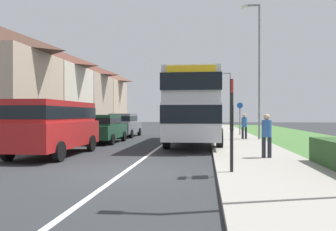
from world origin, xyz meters
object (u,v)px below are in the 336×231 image
(double_decker_bus, at_px, (195,105))
(street_lamp_mid, at_px, (258,64))
(parked_car_dark_green, at_px, (103,127))
(cycle_route_sign, at_px, (240,117))
(parked_car_grey, at_px, (124,124))
(bus_stop_sign, at_px, (232,119))
(parked_van_red, at_px, (54,123))
(street_lamp_far, at_px, (229,96))
(pedestrian_walking_away, at_px, (244,125))
(pedestrian_at_stop, at_px, (267,133))

(double_decker_bus, height_order, street_lamp_mid, street_lamp_mid)
(parked_car_dark_green, bearing_deg, street_lamp_mid, 14.12)
(parked_car_dark_green, bearing_deg, double_decker_bus, -0.48)
(cycle_route_sign, bearing_deg, parked_car_grey, -170.97)
(parked_car_grey, distance_m, cycle_route_sign, 8.58)
(bus_stop_sign, bearing_deg, parked_van_red, 151.00)
(parked_car_dark_green, xyz_separation_m, street_lamp_far, (8.67, 21.82, 2.93))
(parked_van_red, distance_m, pedestrian_walking_away, 11.90)
(parked_car_grey, distance_m, pedestrian_walking_away, 8.75)
(double_decker_bus, height_order, parked_car_dark_green, double_decker_bus)
(parked_car_grey, bearing_deg, parked_van_red, -90.46)
(double_decker_bus, xyz_separation_m, street_lamp_mid, (3.76, 2.32, 2.60))
(parked_car_grey, relative_size, bus_stop_sign, 1.77)
(pedestrian_walking_away, xyz_separation_m, street_lamp_mid, (0.77, -0.25, 3.77))
(parked_van_red, bearing_deg, pedestrian_walking_away, 45.02)
(pedestrian_at_stop, bearing_deg, cycle_route_sign, 88.34)
(double_decker_bus, xyz_separation_m, bus_stop_sign, (1.29, -9.57, -0.60))
(parked_van_red, distance_m, bus_stop_sign, 7.68)
(bus_stop_sign, bearing_deg, cycle_route_sign, 83.54)
(parked_car_dark_green, relative_size, street_lamp_mid, 0.51)
(parked_car_grey, distance_m, street_lamp_mid, 10.30)
(parked_car_grey, relative_size, street_lamp_mid, 0.55)
(bus_stop_sign, distance_m, street_lamp_far, 31.58)
(bus_stop_sign, distance_m, cycle_route_sign, 16.30)
(cycle_route_sign, distance_m, street_lamp_mid, 5.47)
(parked_car_dark_green, distance_m, cycle_route_sign, 10.69)
(parked_car_dark_green, distance_m, street_lamp_far, 23.66)
(bus_stop_sign, height_order, street_lamp_far, street_lamp_far)
(parked_car_grey, bearing_deg, street_lamp_far, 62.25)
(pedestrian_at_stop, xyz_separation_m, pedestrian_walking_away, (0.24, 9.06, 0.00))
(double_decker_bus, height_order, parked_car_grey, double_decker_bus)
(street_lamp_mid, bearing_deg, parked_van_red, -138.35)
(cycle_route_sign, height_order, street_lamp_mid, street_lamp_mid)
(double_decker_bus, relative_size, cycle_route_sign, 4.04)
(double_decker_bus, xyz_separation_m, parked_van_red, (-5.42, -5.85, -0.85))
(parked_van_red, height_order, bus_stop_sign, bus_stop_sign)
(parked_car_grey, distance_m, pedestrian_at_stop, 14.28)
(cycle_route_sign, xyz_separation_m, street_lamp_far, (0.27, 15.24, 2.39))
(parked_van_red, bearing_deg, bus_stop_sign, -29.00)
(pedestrian_at_stop, bearing_deg, parked_car_dark_green, 140.85)
(bus_stop_sign, bearing_deg, street_lamp_mid, 78.27)
(street_lamp_mid, xyz_separation_m, street_lamp_far, (-0.37, 19.54, -0.92))
(pedestrian_at_stop, xyz_separation_m, street_lamp_mid, (1.01, 8.81, 3.77))
(cycle_route_sign, bearing_deg, bus_stop_sign, -96.46)
(parked_car_grey, bearing_deg, double_decker_bus, -44.75)
(double_decker_bus, relative_size, street_lamp_far, 1.55)
(double_decker_bus, relative_size, parked_car_grey, 2.22)
(cycle_route_sign, xyz_separation_m, street_lamp_mid, (0.64, -4.31, 3.32))
(street_lamp_mid, distance_m, street_lamp_far, 19.57)
(street_lamp_far, bearing_deg, parked_car_grey, -117.75)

